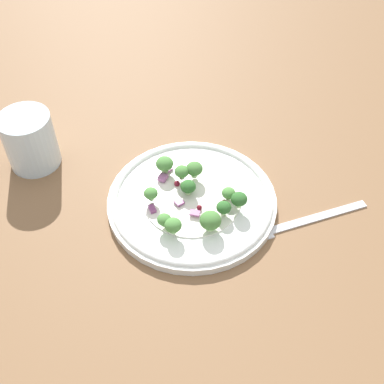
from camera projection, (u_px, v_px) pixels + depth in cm
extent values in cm
cube|color=brown|center=(203.00, 219.00, 71.29)|extent=(180.00, 180.00, 2.00)
cylinder|color=white|center=(192.00, 202.00, 71.34)|extent=(24.37, 24.37, 1.20)
torus|color=white|center=(192.00, 199.00, 70.90)|extent=(23.42, 23.42, 1.00)
cylinder|color=white|center=(192.00, 198.00, 70.82)|extent=(14.14, 14.14, 0.20)
cylinder|color=#9EC684|center=(229.00, 198.00, 70.02)|extent=(0.73, 0.73, 0.73)
ellipsoid|color=#4C843D|center=(229.00, 194.00, 69.37)|extent=(1.94, 1.94, 1.45)
cylinder|color=#8EB77A|center=(151.00, 198.00, 69.67)|extent=(0.75, 0.75, 0.75)
ellipsoid|color=#4C843D|center=(151.00, 193.00, 69.00)|extent=(2.00, 2.00, 1.50)
cylinder|color=#8EB77A|center=(173.00, 230.00, 65.84)|extent=(0.86, 0.86, 0.86)
ellipsoid|color=#4C843D|center=(173.00, 225.00, 65.07)|extent=(2.30, 2.30, 1.72)
cylinder|color=#8EB77A|center=(182.00, 176.00, 72.31)|extent=(0.80, 0.80, 0.80)
ellipsoid|color=#4C843D|center=(182.00, 171.00, 71.59)|extent=(2.13, 2.13, 1.59)
cylinder|color=#9EC684|center=(165.00, 169.00, 73.60)|extent=(0.98, 0.98, 0.98)
ellipsoid|color=#4C843D|center=(165.00, 164.00, 72.73)|extent=(2.60, 2.60, 1.95)
cylinder|color=#ADD18E|center=(164.00, 224.00, 66.65)|extent=(0.73, 0.73, 0.73)
ellipsoid|color=#4C843D|center=(164.00, 220.00, 66.00)|extent=(1.95, 1.95, 1.46)
cylinder|color=#ADD18E|center=(210.00, 226.00, 66.69)|extent=(1.10, 1.10, 1.10)
ellipsoid|color=#477A38|center=(210.00, 220.00, 65.71)|extent=(2.94, 2.94, 2.20)
cylinder|color=#ADD18E|center=(188.00, 191.00, 70.90)|extent=(0.84, 0.84, 0.84)
ellipsoid|color=#2D6028|center=(188.00, 186.00, 70.15)|extent=(2.23, 2.23, 1.68)
cylinder|color=#9EC684|center=(194.00, 174.00, 72.66)|extent=(0.92, 0.92, 0.92)
ellipsoid|color=#477A38|center=(194.00, 169.00, 71.84)|extent=(2.45, 2.45, 1.84)
cylinder|color=#ADD18E|center=(223.00, 212.00, 68.25)|extent=(0.77, 0.77, 0.77)
ellipsoid|color=#2D6028|center=(224.00, 207.00, 67.55)|extent=(2.07, 2.07, 1.55)
cylinder|color=#ADD18E|center=(239.00, 204.00, 68.68)|extent=(0.86, 0.86, 0.86)
ellipsoid|color=#2D6028|center=(239.00, 199.00, 67.91)|extent=(2.30, 2.30, 1.72)
sphere|color=maroon|center=(177.00, 184.00, 72.29)|extent=(0.88, 0.88, 0.88)
sphere|color=maroon|center=(199.00, 207.00, 69.21)|extent=(0.75, 0.75, 0.75)
sphere|color=maroon|center=(224.00, 202.00, 69.52)|extent=(0.76, 0.76, 0.76)
cube|color=#934C84|center=(195.00, 213.00, 68.30)|extent=(1.58, 1.66, 0.33)
cube|color=#A35B93|center=(163.00, 178.00, 72.82)|extent=(1.80, 1.81, 0.58)
cube|color=#A35B93|center=(168.00, 169.00, 74.27)|extent=(1.37, 1.49, 0.42)
cube|color=#934C84|center=(211.00, 214.00, 68.34)|extent=(1.17, 1.29, 0.54)
cube|color=#843D75|center=(152.00, 209.00, 69.03)|extent=(1.33, 0.82, 0.57)
cube|color=#934C84|center=(179.00, 202.00, 69.82)|extent=(1.46, 1.38, 0.37)
cube|color=silver|center=(319.00, 216.00, 69.99)|extent=(2.15, 15.05, 0.50)
cube|color=silver|center=(259.00, 234.00, 67.93)|extent=(2.62, 3.75, 0.50)
cylinder|color=silver|center=(30.00, 140.00, 74.47)|extent=(7.79, 7.79, 8.80)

